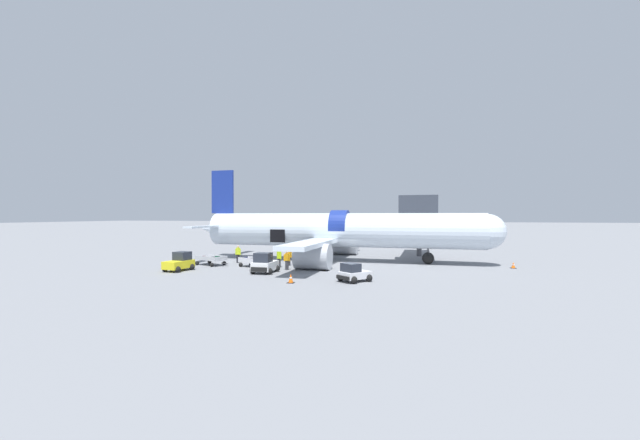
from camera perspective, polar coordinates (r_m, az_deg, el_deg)
name	(u,v)px	position (r m, az deg, el deg)	size (l,w,h in m)	color
ground_plane	(343,264)	(40.11, 3.42, -6.47)	(500.00, 500.00, 0.00)	slate
jet_bridge_stub	(419,213)	(48.38, 14.22, 0.96)	(4.13, 12.17, 7.17)	#4C4C51
airplane	(336,231)	(42.61, 2.38, -1.68)	(33.57, 26.11, 10.27)	silver
baggage_tug_lead	(180,263)	(37.76, -19.74, -5.87)	(2.16, 2.93, 1.69)	yellow
baggage_tug_mid	(354,274)	(29.95, 4.91, -7.78)	(2.66, 2.77, 1.40)	silver
baggage_tug_rear	(265,264)	(34.50, -8.07, -6.39)	(2.09, 2.76, 1.79)	white
baggage_cart_loading	(253,262)	(38.63, -9.73, -6.10)	(3.72, 2.38, 0.91)	silver
baggage_cart_queued	(211,260)	(40.80, -15.51, -5.64)	(4.15, 2.63, 0.98)	#B7BABF
ground_crew_loader_a	(289,257)	(39.18, -4.55, -5.32)	(0.58, 0.52, 1.70)	#2D2D33
ground_crew_loader_b	(279,258)	(37.89, -5.97, -5.48)	(0.60, 0.53, 1.76)	#2D2D33
ground_crew_driver	(238,254)	(42.13, -11.84, -4.83)	(0.62, 0.42, 1.82)	black
ground_crew_supervisor	(287,260)	(36.14, -4.84, -5.79)	(0.59, 0.54, 1.76)	#2D2D33
safety_cone_nose	(513,265)	(41.39, 26.29, -5.93)	(0.52, 0.52, 0.60)	black
safety_cone_engine_left	(291,279)	(29.35, -4.27, -8.49)	(0.51, 0.51, 0.70)	black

